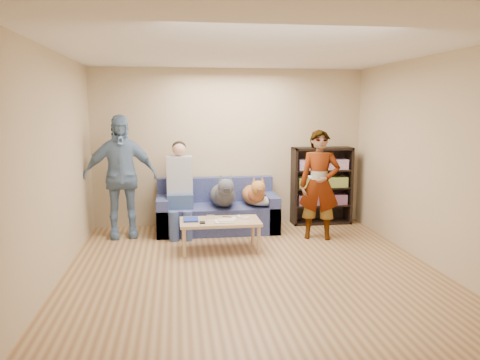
{
  "coord_description": "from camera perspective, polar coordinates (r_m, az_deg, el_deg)",
  "views": [
    {
      "loc": [
        -0.88,
        -5.24,
        1.95
      ],
      "look_at": [
        0.0,
        1.2,
        0.95
      ],
      "focal_mm": 35.0,
      "sensor_mm": 36.0,
      "label": 1
    }
  ],
  "objects": [
    {
      "name": "headphone_cup_a",
      "position": [
        6.47,
        -0.67,
        -4.83
      ],
      "size": [
        0.07,
        0.07,
        0.02
      ],
      "primitive_type": "cylinder",
      "color": "white",
      "rests_on": "coffee_table"
    },
    {
      "name": "camera_silver",
      "position": [
        6.57,
        -3.6,
        -4.5
      ],
      "size": [
        0.11,
        0.06,
        0.05
      ],
      "primitive_type": "cube",
      "color": "silver",
      "rests_on": "coffee_table"
    },
    {
      "name": "notebook_blue",
      "position": [
        6.5,
        -6.02,
        -4.81
      ],
      "size": [
        0.2,
        0.26,
        0.03
      ],
      "primitive_type": "cube",
      "color": "navy",
      "rests_on": "coffee_table"
    },
    {
      "name": "dog_gray",
      "position": [
        7.29,
        -2.07,
        -1.72
      ],
      "size": [
        0.39,
        1.24,
        0.57
      ],
      "color": "#4A4C54",
      "rests_on": "sofa"
    },
    {
      "name": "papers",
      "position": [
        6.38,
        -1.92,
        -5.06
      ],
      "size": [
        0.26,
        0.2,
        0.02
      ],
      "primitive_type": "cube",
      "color": "silver",
      "rests_on": "coffee_table"
    },
    {
      "name": "wall_left",
      "position": [
        5.46,
        -22.27,
        1.26
      ],
      "size": [
        0.0,
        5.0,
        5.0
      ],
      "primitive_type": "plane",
      "rotation": [
        1.57,
        0.0,
        1.57
      ],
      "color": "tan",
      "rests_on": "ground"
    },
    {
      "name": "ground",
      "position": [
        5.66,
        1.68,
        -11.4
      ],
      "size": [
        5.0,
        5.0,
        0.0
      ],
      "primitive_type": "plane",
      "color": "brown",
      "rests_on": "ground"
    },
    {
      "name": "wall_right",
      "position": [
        6.14,
        22.94,
        1.98
      ],
      "size": [
        0.0,
        5.0,
        5.0
      ],
      "primitive_type": "plane",
      "rotation": [
        1.57,
        0.0,
        -1.57
      ],
      "color": "tan",
      "rests_on": "ground"
    },
    {
      "name": "pen_orange",
      "position": [
        6.32,
        -2.5,
        -5.24
      ],
      "size": [
        0.13,
        0.06,
        0.01
      ],
      "primitive_type": "cylinder",
      "rotation": [
        0.0,
        1.57,
        0.35
      ],
      "color": "orange",
      "rests_on": "coffee_table"
    },
    {
      "name": "wall_back",
      "position": [
        7.82,
        -1.29,
        3.97
      ],
      "size": [
        4.5,
        0.0,
        4.5
      ],
      "primitive_type": "plane",
      "rotation": [
        1.57,
        0.0,
        0.0
      ],
      "color": "tan",
      "rests_on": "ground"
    },
    {
      "name": "coffee_table",
      "position": [
        6.49,
        -2.45,
        -5.33
      ],
      "size": [
        1.1,
        0.6,
        0.42
      ],
      "color": "tan",
      "rests_on": "ground"
    },
    {
      "name": "wall_front",
      "position": [
        2.95,
        9.81,
        -4.06
      ],
      "size": [
        4.5,
        0.0,
        4.5
      ],
      "primitive_type": "plane",
      "rotation": [
        -1.57,
        0.0,
        0.0
      ],
      "color": "tan",
      "rests_on": "ground"
    },
    {
      "name": "wallet",
      "position": [
        6.34,
        -4.61,
        -5.18
      ],
      "size": [
        0.07,
        0.12,
        0.02
      ],
      "primitive_type": "cube",
      "color": "black",
      "rests_on": "coffee_table"
    },
    {
      "name": "pen_black",
      "position": [
        6.66,
        -1.57,
        -4.51
      ],
      "size": [
        0.13,
        0.08,
        0.01
      ],
      "primitive_type": "cylinder",
      "rotation": [
        0.0,
        1.57,
        -0.52
      ],
      "color": "black",
      "rests_on": "coffee_table"
    },
    {
      "name": "controller_a",
      "position": [
        6.6,
        -0.1,
        -4.53
      ],
      "size": [
        0.04,
        0.13,
        0.03
      ],
      "primitive_type": "cube",
      "color": "white",
      "rests_on": "coffee_table"
    },
    {
      "name": "headphone_cup_b",
      "position": [
        6.55,
        -0.75,
        -4.67
      ],
      "size": [
        0.07,
        0.07,
        0.02
      ],
      "primitive_type": "cylinder",
      "color": "white",
      "rests_on": "coffee_table"
    },
    {
      "name": "controller_b",
      "position": [
        6.53,
        0.69,
        -4.67
      ],
      "size": [
        0.09,
        0.06,
        0.03
      ],
      "primitive_type": "cube",
      "color": "white",
      "rests_on": "coffee_table"
    },
    {
      "name": "blanket",
      "position": [
        7.38,
        2.72,
        -2.59
      ],
      "size": [
        0.42,
        0.36,
        0.15
      ],
      "primitive_type": "ellipsoid",
      "color": "#B0AFB4",
      "rests_on": "sofa"
    },
    {
      "name": "dog_tan",
      "position": [
        7.41,
        1.76,
        -1.71
      ],
      "size": [
        0.35,
        1.14,
        0.51
      ],
      "color": "#AF7835",
      "rests_on": "sofa"
    },
    {
      "name": "person_seated",
      "position": [
        7.31,
        -7.35,
        -0.6
      ],
      "size": [
        0.4,
        0.73,
        1.47
      ],
      "color": "#3A5180",
      "rests_on": "sofa"
    },
    {
      "name": "person_standing_left",
      "position": [
        7.28,
        -14.39,
        0.41
      ],
      "size": [
        1.15,
        0.61,
        1.86
      ],
      "primitive_type": "imported",
      "rotation": [
        0.0,
        0.0,
        0.15
      ],
      "color": "#6F8EB2",
      "rests_on": "ground"
    },
    {
      "name": "magazine",
      "position": [
        6.4,
        -1.67,
        -4.9
      ],
      "size": [
        0.22,
        0.17,
        0.01
      ],
      "primitive_type": "cube",
      "color": "beige",
      "rests_on": "coffee_table"
    },
    {
      "name": "bookshelf",
      "position": [
        8.05,
        9.89,
        -0.47
      ],
      "size": [
        1.0,
        0.34,
        1.3
      ],
      "color": "black",
      "rests_on": "ground"
    },
    {
      "name": "ceiling",
      "position": [
        5.36,
        1.81,
        15.72
      ],
      "size": [
        5.0,
        5.0,
        0.0
      ],
      "primitive_type": "plane",
      "rotation": [
        3.14,
        0.0,
        0.0
      ],
      "color": "white",
      "rests_on": "ground"
    },
    {
      "name": "person_standing_right",
      "position": [
        7.07,
        9.66,
        -0.59
      ],
      "size": [
        0.69,
        0.55,
        1.64
      ],
      "primitive_type": "imported",
      "rotation": [
        0.0,
        0.0,
        -0.31
      ],
      "color": "gray",
      "rests_on": "ground"
    },
    {
      "name": "sofa",
      "position": [
        7.55,
        -2.81,
        -4.04
      ],
      "size": [
        1.9,
        0.85,
        0.82
      ],
      "color": "#515B93",
      "rests_on": "ground"
    },
    {
      "name": "held_controller",
      "position": [
        6.8,
        8.58,
        0.36
      ],
      "size": [
        0.04,
        0.11,
        0.03
      ],
      "primitive_type": "cube",
      "rotation": [
        0.0,
        0.0,
        0.04
      ],
      "color": "white",
      "rests_on": "person_standing_right"
    }
  ]
}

